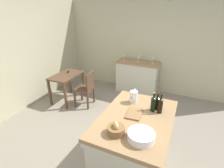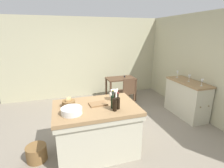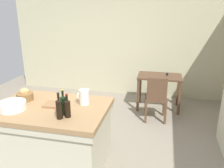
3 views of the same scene
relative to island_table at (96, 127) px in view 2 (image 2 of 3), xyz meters
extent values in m
plane|color=gray|center=(0.29, 0.47, -0.48)|extent=(6.76, 6.76, 0.00)
cube|color=#B7B28E|center=(0.29, 3.07, 0.82)|extent=(5.32, 0.12, 2.60)
cube|color=#B7B28E|center=(2.89, 0.47, 0.82)|extent=(0.12, 5.20, 2.60)
cube|color=#99754C|center=(0.00, 0.00, 0.38)|extent=(1.43, 0.99, 0.06)
cube|color=beige|center=(0.00, 0.00, 0.31)|extent=(1.41, 0.97, 0.08)
cube|color=beige|center=(0.00, 0.00, -0.07)|extent=(1.35, 0.91, 0.84)
cube|color=#99754C|center=(2.55, 0.74, 0.42)|extent=(0.52, 1.19, 0.04)
cube|color=beige|center=(2.55, 0.74, -0.04)|extent=(0.49, 1.16, 0.89)
sphere|color=brown|center=(2.44, 0.14, 0.00)|extent=(0.03, 0.03, 0.03)
sphere|color=brown|center=(2.67, 0.14, 0.00)|extent=(0.03, 0.03, 0.03)
cube|color=#513826|center=(1.29, 2.29, 0.23)|extent=(0.91, 0.57, 0.04)
cube|color=#513826|center=(0.88, 2.04, -0.14)|extent=(0.05, 0.05, 0.70)
cube|color=#513826|center=(1.71, 2.05, -0.14)|extent=(0.05, 0.05, 0.70)
cube|color=#513826|center=(0.87, 2.53, -0.14)|extent=(0.05, 0.05, 0.70)
cube|color=#513826|center=(1.70, 2.54, -0.14)|extent=(0.05, 0.05, 0.70)
cylinder|color=black|center=(1.44, 2.34, 0.27)|extent=(0.04, 0.04, 0.05)
cube|color=#513826|center=(1.25, 1.74, -0.03)|extent=(0.44, 0.44, 0.04)
cube|color=#513826|center=(1.27, 1.56, 0.20)|extent=(0.36, 0.07, 0.42)
cube|color=#513826|center=(1.42, 1.94, -0.27)|extent=(0.04, 0.04, 0.43)
cube|color=#513826|center=(1.06, 1.90, -0.27)|extent=(0.04, 0.04, 0.43)
cube|color=#513826|center=(1.45, 1.58, -0.27)|extent=(0.04, 0.04, 0.43)
cube|color=#513826|center=(1.09, 1.54, -0.27)|extent=(0.04, 0.04, 0.43)
cylinder|color=white|center=(0.39, 0.17, 0.51)|extent=(0.13, 0.13, 0.20)
cone|color=white|center=(0.45, 0.17, 0.62)|extent=(0.07, 0.04, 0.06)
torus|color=white|center=(0.31, 0.17, 0.52)|extent=(0.02, 0.10, 0.10)
cylinder|color=white|center=(-0.42, -0.18, 0.46)|extent=(0.33, 0.33, 0.10)
cylinder|color=brown|center=(-0.44, 0.13, 0.46)|extent=(0.22, 0.22, 0.10)
ellipsoid|color=tan|center=(-0.44, 0.13, 0.53)|extent=(0.14, 0.12, 0.10)
cube|color=olive|center=(0.05, 0.05, 0.43)|extent=(0.32, 0.23, 0.02)
cylinder|color=black|center=(0.33, -0.22, 0.51)|extent=(0.07, 0.07, 0.19)
cone|color=black|center=(0.33, -0.22, 0.62)|extent=(0.07, 0.07, 0.02)
cylinder|color=black|center=(0.33, -0.22, 0.66)|extent=(0.03, 0.03, 0.07)
cylinder|color=maroon|center=(0.33, -0.22, 0.69)|extent=(0.03, 0.03, 0.01)
cylinder|color=black|center=(0.26, -0.17, 0.52)|extent=(0.07, 0.07, 0.21)
cone|color=black|center=(0.26, -0.17, 0.64)|extent=(0.07, 0.07, 0.03)
cylinder|color=black|center=(0.26, -0.17, 0.69)|extent=(0.03, 0.03, 0.08)
cylinder|color=#B29933|center=(0.26, -0.17, 0.72)|extent=(0.03, 0.03, 0.01)
cylinder|color=black|center=(0.25, -0.28, 0.52)|extent=(0.07, 0.07, 0.21)
cone|color=black|center=(0.25, -0.28, 0.64)|extent=(0.07, 0.07, 0.02)
cylinder|color=black|center=(0.25, -0.28, 0.69)|extent=(0.03, 0.03, 0.07)
cylinder|color=black|center=(0.25, -0.28, 0.72)|extent=(0.03, 0.03, 0.01)
cylinder|color=white|center=(2.56, 0.33, 0.45)|extent=(0.06, 0.06, 0.00)
cylinder|color=white|center=(2.56, 0.33, 0.48)|extent=(0.01, 0.01, 0.07)
cone|color=white|center=(2.56, 0.33, 0.56)|extent=(0.07, 0.07, 0.09)
cylinder|color=white|center=(2.55, 0.73, 0.45)|extent=(0.06, 0.06, 0.00)
cylinder|color=white|center=(2.55, 0.73, 0.49)|extent=(0.01, 0.01, 0.07)
cone|color=white|center=(2.55, 0.73, 0.57)|extent=(0.07, 0.07, 0.10)
cylinder|color=white|center=(2.52, 1.16, 0.45)|extent=(0.06, 0.06, 0.00)
cylinder|color=white|center=(2.52, 1.16, 0.49)|extent=(0.01, 0.01, 0.07)
cone|color=white|center=(2.52, 1.16, 0.58)|extent=(0.07, 0.07, 0.11)
cylinder|color=brown|center=(-1.04, 0.06, -0.35)|extent=(0.34, 0.34, 0.27)
camera|label=1|loc=(-1.99, -0.53, 1.84)|focal=27.38mm
camera|label=2|loc=(-0.54, -2.68, 1.62)|focal=27.58mm
camera|label=3|loc=(1.35, -2.45, 1.62)|focal=37.22mm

